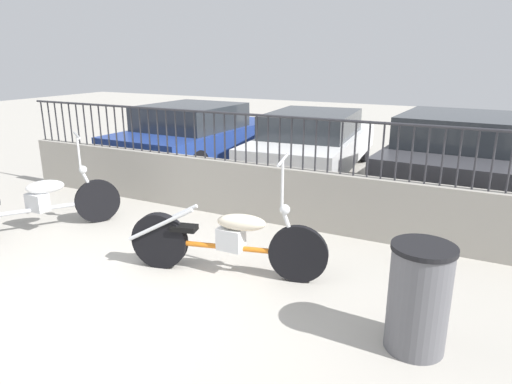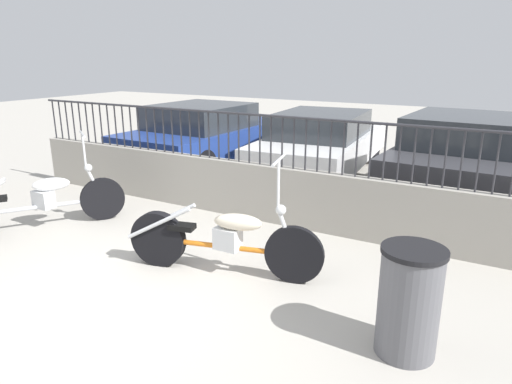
{
  "view_description": "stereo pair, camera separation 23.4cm",
  "coord_description": "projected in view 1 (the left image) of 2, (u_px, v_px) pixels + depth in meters",
  "views": [
    {
      "loc": [
        3.03,
        -2.78,
        2.3
      ],
      "look_at": [
        0.6,
        1.98,
        0.7
      ],
      "focal_mm": 32.0,
      "sensor_mm": 36.0,
      "label": 1
    },
    {
      "loc": [
        3.24,
        -2.67,
        2.3
      ],
      "look_at": [
        0.6,
        1.98,
        0.7
      ],
      "focal_mm": 32.0,
      "sensor_mm": 36.0,
      "label": 2
    }
  ],
  "objects": [
    {
      "name": "ground_plane",
      "position": [
        105.0,
        307.0,
        4.35
      ],
      "size": [
        40.0,
        40.0,
        0.0
      ],
      "primitive_type": "plane",
      "color": "#ADA89E"
    },
    {
      "name": "low_wall",
      "position": [
        246.0,
        190.0,
        6.67
      ],
      "size": [
        8.53,
        0.18,
        0.82
      ],
      "color": "#9E998E",
      "rests_on": "ground_plane"
    },
    {
      "name": "fence_railing",
      "position": [
        246.0,
        130.0,
        6.41
      ],
      "size": [
        8.53,
        0.04,
        0.71
      ],
      "color": "#2D2D33",
      "rests_on": "low_wall"
    },
    {
      "name": "motorcycle_orange",
      "position": [
        217.0,
        239.0,
        4.93
      ],
      "size": [
        2.18,
        0.75,
        1.33
      ],
      "rotation": [
        0.0,
        0.0,
        0.24
      ],
      "color": "black",
      "rests_on": "ground_plane"
    },
    {
      "name": "motorcycle_silver",
      "position": [
        24.0,
        206.0,
        6.06
      ],
      "size": [
        1.43,
        1.97,
        1.29
      ],
      "rotation": [
        0.0,
        0.0,
        0.96
      ],
      "color": "black",
      "rests_on": "ground_plane"
    },
    {
      "name": "trash_bin",
      "position": [
        419.0,
        298.0,
        3.62
      ],
      "size": [
        0.5,
        0.5,
        0.91
      ],
      "color": "#56565B",
      "rests_on": "ground_plane"
    },
    {
      "name": "car_blue",
      "position": [
        196.0,
        135.0,
        9.76
      ],
      "size": [
        2.03,
        4.11,
        1.32
      ],
      "rotation": [
        0.0,
        0.0,
        1.54
      ],
      "color": "black",
      "rests_on": "ground_plane"
    },
    {
      "name": "car_white",
      "position": [
        313.0,
        141.0,
        9.21
      ],
      "size": [
        2.1,
        4.49,
        1.24
      ],
      "rotation": [
        0.0,
        0.0,
        1.65
      ],
      "color": "black",
      "rests_on": "ground_plane"
    },
    {
      "name": "car_dark_grey",
      "position": [
        455.0,
        156.0,
        7.55
      ],
      "size": [
        2.06,
        4.05,
        1.41
      ],
      "rotation": [
        0.0,
        0.0,
        1.51
      ],
      "color": "black",
      "rests_on": "ground_plane"
    }
  ]
}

